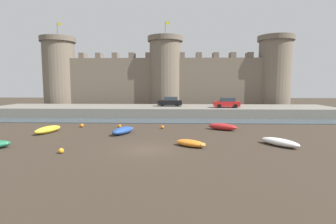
{
  "coord_description": "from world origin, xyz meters",
  "views": [
    {
      "loc": [
        2.47,
        -21.09,
        5.37
      ],
      "look_at": [
        1.54,
        5.55,
        2.5
      ],
      "focal_mm": 28.0,
      "sensor_mm": 36.0,
      "label": 1
    }
  ],
  "objects_px": {
    "rowboat_midflat_centre": "(123,130)",
    "mooring_buoy_near_channel": "(61,151)",
    "rowboat_foreground_left": "(191,143)",
    "mooring_buoy_off_centre": "(82,126)",
    "car_quay_west": "(227,103)",
    "mooring_buoy_mid_mud": "(162,127)",
    "car_quay_centre_west": "(170,102)",
    "rowboat_midflat_right": "(280,142)",
    "mooring_buoy_near_shore": "(120,126)",
    "rowboat_midflat_left": "(48,129)",
    "rowboat_near_channel_left": "(222,127)"
  },
  "relations": [
    {
      "from": "rowboat_midflat_centre",
      "to": "mooring_buoy_near_channel",
      "type": "height_order",
      "value": "rowboat_midflat_centre"
    },
    {
      "from": "rowboat_foreground_left",
      "to": "mooring_buoy_off_centre",
      "type": "height_order",
      "value": "rowboat_foreground_left"
    },
    {
      "from": "mooring_buoy_off_centre",
      "to": "car_quay_west",
      "type": "xyz_separation_m",
      "value": [
        19.82,
        10.7,
        2.1
      ]
    },
    {
      "from": "mooring_buoy_mid_mud",
      "to": "car_quay_centre_west",
      "type": "bearing_deg",
      "value": 87.66
    },
    {
      "from": "mooring_buoy_near_channel",
      "to": "mooring_buoy_off_centre",
      "type": "relative_size",
      "value": 0.91
    },
    {
      "from": "rowboat_midflat_right",
      "to": "mooring_buoy_near_shore",
      "type": "bearing_deg",
      "value": 150.91
    },
    {
      "from": "mooring_buoy_near_channel",
      "to": "rowboat_foreground_left",
      "type": "bearing_deg",
      "value": 14.19
    },
    {
      "from": "mooring_buoy_off_centre",
      "to": "car_quay_centre_west",
      "type": "relative_size",
      "value": 0.11
    },
    {
      "from": "rowboat_midflat_left",
      "to": "mooring_buoy_mid_mud",
      "type": "xyz_separation_m",
      "value": [
        12.43,
        3.14,
        -0.19
      ]
    },
    {
      "from": "rowboat_midflat_centre",
      "to": "car_quay_west",
      "type": "height_order",
      "value": "car_quay_west"
    },
    {
      "from": "car_quay_west",
      "to": "mooring_buoy_near_shore",
      "type": "bearing_deg",
      "value": -144.25
    },
    {
      "from": "rowboat_near_channel_left",
      "to": "car_quay_west",
      "type": "height_order",
      "value": "car_quay_west"
    },
    {
      "from": "rowboat_midflat_right",
      "to": "mooring_buoy_near_channel",
      "type": "relative_size",
      "value": 8.67
    },
    {
      "from": "rowboat_foreground_left",
      "to": "car_quay_centre_west",
      "type": "xyz_separation_m",
      "value": [
        -2.36,
        22.72,
        2.02
      ]
    },
    {
      "from": "mooring_buoy_mid_mud",
      "to": "car_quay_west",
      "type": "xyz_separation_m",
      "value": [
        9.76,
        11.34,
        2.13
      ]
    },
    {
      "from": "car_quay_centre_west",
      "to": "rowboat_foreground_left",
      "type": "bearing_deg",
      "value": -84.07
    },
    {
      "from": "mooring_buoy_near_shore",
      "to": "rowboat_near_channel_left",
      "type": "bearing_deg",
      "value": -5.41
    },
    {
      "from": "rowboat_midflat_left",
      "to": "car_quay_west",
      "type": "xyz_separation_m",
      "value": [
        22.19,
        14.49,
        1.94
      ]
    },
    {
      "from": "mooring_buoy_off_centre",
      "to": "rowboat_near_channel_left",
      "type": "bearing_deg",
      "value": -4.35
    },
    {
      "from": "car_quay_centre_west",
      "to": "car_quay_west",
      "type": "xyz_separation_m",
      "value": [
        9.19,
        -2.47,
        0.0
      ]
    },
    {
      "from": "mooring_buoy_mid_mud",
      "to": "car_quay_west",
      "type": "height_order",
      "value": "car_quay_west"
    },
    {
      "from": "rowboat_foreground_left",
      "to": "car_quay_west",
      "type": "relative_size",
      "value": 0.71
    },
    {
      "from": "mooring_buoy_mid_mud",
      "to": "rowboat_midflat_right",
      "type": "bearing_deg",
      "value": -38.11
    },
    {
      "from": "rowboat_midflat_left",
      "to": "rowboat_midflat_centre",
      "type": "bearing_deg",
      "value": -2.55
    },
    {
      "from": "rowboat_midflat_left",
      "to": "rowboat_midflat_centre",
      "type": "distance_m",
      "value": 8.38
    },
    {
      "from": "mooring_buoy_near_channel",
      "to": "mooring_buoy_mid_mud",
      "type": "bearing_deg",
      "value": 57.77
    },
    {
      "from": "mooring_buoy_off_centre",
      "to": "rowboat_midflat_left",
      "type": "bearing_deg",
      "value": -122.1
    },
    {
      "from": "mooring_buoy_near_channel",
      "to": "mooring_buoy_near_shore",
      "type": "distance_m",
      "value": 12.15
    },
    {
      "from": "rowboat_midflat_left",
      "to": "car_quay_centre_west",
      "type": "relative_size",
      "value": 0.93
    },
    {
      "from": "rowboat_midflat_right",
      "to": "car_quay_west",
      "type": "distance_m",
      "value": 19.85
    },
    {
      "from": "car_quay_west",
      "to": "mooring_buoy_off_centre",
      "type": "bearing_deg",
      "value": -151.63
    },
    {
      "from": "mooring_buoy_near_channel",
      "to": "mooring_buoy_off_centre",
      "type": "height_order",
      "value": "mooring_buoy_off_centre"
    },
    {
      "from": "rowboat_midflat_left",
      "to": "car_quay_west",
      "type": "bearing_deg",
      "value": 33.14
    },
    {
      "from": "rowboat_near_channel_left",
      "to": "car_quay_west",
      "type": "distance_m",
      "value": 12.45
    },
    {
      "from": "mooring_buoy_mid_mud",
      "to": "mooring_buoy_off_centre",
      "type": "xyz_separation_m",
      "value": [
        -10.06,
        0.64,
        0.03
      ]
    },
    {
      "from": "rowboat_midflat_centre",
      "to": "rowboat_near_channel_left",
      "type": "distance_m",
      "value": 11.47
    },
    {
      "from": "rowboat_foreground_left",
      "to": "mooring_buoy_off_centre",
      "type": "xyz_separation_m",
      "value": [
        -12.98,
        9.55,
        -0.08
      ]
    },
    {
      "from": "mooring_buoy_near_channel",
      "to": "car_quay_west",
      "type": "distance_m",
      "value": 28.54
    },
    {
      "from": "rowboat_foreground_left",
      "to": "mooring_buoy_mid_mud",
      "type": "xyz_separation_m",
      "value": [
        -2.93,
        8.91,
        -0.11
      ]
    },
    {
      "from": "rowboat_near_channel_left",
      "to": "rowboat_midflat_right",
      "type": "bearing_deg",
      "value": -64.76
    },
    {
      "from": "rowboat_midflat_right",
      "to": "mooring_buoy_near_channel",
      "type": "distance_m",
      "value": 18.19
    },
    {
      "from": "rowboat_midflat_left",
      "to": "mooring_buoy_near_shore",
      "type": "xyz_separation_m",
      "value": [
        7.14,
        3.65,
        -0.18
      ]
    },
    {
      "from": "rowboat_midflat_left",
      "to": "mooring_buoy_near_shore",
      "type": "bearing_deg",
      "value": 27.09
    },
    {
      "from": "mooring_buoy_off_centre",
      "to": "mooring_buoy_near_channel",
      "type": "bearing_deg",
      "value": -76.91
    },
    {
      "from": "rowboat_foreground_left",
      "to": "car_quay_centre_west",
      "type": "relative_size",
      "value": 0.71
    },
    {
      "from": "rowboat_midflat_left",
      "to": "rowboat_near_channel_left",
      "type": "height_order",
      "value": "rowboat_near_channel_left"
    },
    {
      "from": "rowboat_midflat_centre",
      "to": "mooring_buoy_near_shore",
      "type": "xyz_separation_m",
      "value": [
        -1.23,
        4.02,
        -0.19
      ]
    },
    {
      "from": "rowboat_near_channel_left",
      "to": "car_quay_centre_west",
      "type": "height_order",
      "value": "car_quay_centre_west"
    },
    {
      "from": "rowboat_foreground_left",
      "to": "rowboat_midflat_right",
      "type": "relative_size",
      "value": 0.82
    },
    {
      "from": "rowboat_near_channel_left",
      "to": "mooring_buoy_near_shore",
      "type": "bearing_deg",
      "value": 174.59
    }
  ]
}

